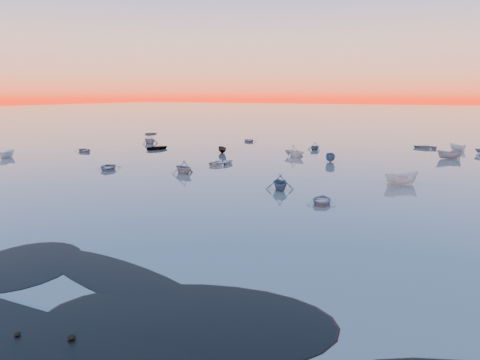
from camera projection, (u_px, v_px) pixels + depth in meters
The scene contains 4 objects.
ground at pixel (363, 135), 116.32m from camera, with size 600.00×600.00×0.00m, color #6F635D.
moored_fleet at pixel (299, 159), 75.04m from camera, with size 124.00×58.00×1.20m, color white, non-canonical shape.
boat_near_left at pixel (85, 152), 84.30m from camera, with size 3.91×1.63×0.98m, color slate.
boat_near_center at pixel (401, 185), 54.42m from camera, with size 4.18×1.77×1.45m, color white.
Camera 1 is at (24.84, -17.74, 10.62)m, focal length 35.00 mm.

